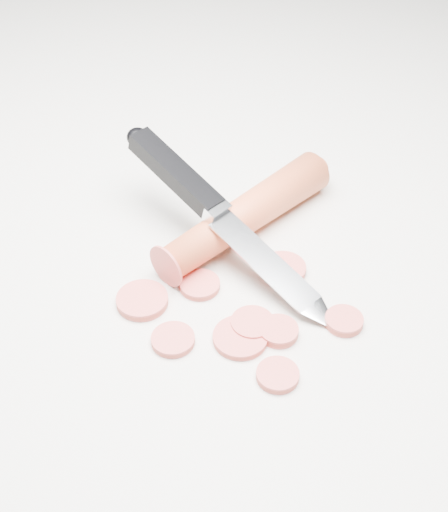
{
  "coord_description": "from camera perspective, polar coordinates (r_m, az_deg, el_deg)",
  "views": [
    {
      "loc": [
        -0.04,
        -0.43,
        0.4
      ],
      "look_at": [
        -0.02,
        -0.02,
        0.02
      ],
      "focal_mm": 50.0,
      "sensor_mm": 36.0,
      "label": 1
    }
  ],
  "objects": [
    {
      "name": "carrot_slice_7",
      "position": [
        0.56,
        -1.95,
        -2.32
      ],
      "size": [
        0.03,
        0.03,
        0.01
      ],
      "primitive_type": "cylinder",
      "color": "#D24842",
      "rests_on": "ground"
    },
    {
      "name": "carrot_slice_8",
      "position": [
        0.54,
        9.58,
        -5.14
      ],
      "size": [
        0.03,
        0.03,
        0.01
      ],
      "primitive_type": "cylinder",
      "color": "#D24842",
      "rests_on": "ground"
    },
    {
      "name": "carrot",
      "position": [
        0.6,
        1.74,
        3.32
      ],
      "size": [
        0.15,
        0.14,
        0.03
      ],
      "primitive_type": "cylinder",
      "rotation": [
        1.57,
        0.0,
        -0.83
      ],
      "color": "#DA4E26",
      "rests_on": "ground"
    },
    {
      "name": "carrot_slice_5",
      "position": [
        0.55,
        -6.56,
        -3.54
      ],
      "size": [
        0.04,
        0.04,
        0.01
      ],
      "primitive_type": "cylinder",
      "color": "#D24842",
      "rests_on": "ground"
    },
    {
      "name": "carrot_slice_6",
      "position": [
        0.53,
        4.39,
        -6.02
      ],
      "size": [
        0.03,
        0.03,
        0.01
      ],
      "primitive_type": "cylinder",
      "color": "#D24842",
      "rests_on": "ground"
    },
    {
      "name": "carrot_slice_0",
      "position": [
        0.52,
        -4.1,
        -6.69
      ],
      "size": [
        0.03,
        0.03,
        0.01
      ],
      "primitive_type": "cylinder",
      "color": "#D24842",
      "rests_on": "ground"
    },
    {
      "name": "ground",
      "position": [
        0.58,
        2.38,
        -0.14
      ],
      "size": [
        2.4,
        2.4,
        0.0
      ],
      "primitive_type": "plane",
      "color": "silver",
      "rests_on": "ground"
    },
    {
      "name": "carrot_slice_3",
      "position": [
        0.5,
        4.32,
        -9.47
      ],
      "size": [
        0.03,
        0.03,
        0.01
      ],
      "primitive_type": "cylinder",
      "color": "#D24842",
      "rests_on": "ground"
    },
    {
      "name": "carrot_slice_4",
      "position": [
        0.57,
        4.76,
        -1.03
      ],
      "size": [
        0.04,
        0.04,
        0.01
      ],
      "primitive_type": "cylinder",
      "color": "#D24842",
      "rests_on": "ground"
    },
    {
      "name": "carrot_slice_1",
      "position": [
        0.53,
        2.28,
        -5.44
      ],
      "size": [
        0.03,
        0.03,
        0.01
      ],
      "primitive_type": "cylinder",
      "color": "#D24842",
      "rests_on": "ground"
    },
    {
      "name": "kitchen_knife",
      "position": [
        0.56,
        0.41,
        2.87
      ],
      "size": [
        0.18,
        0.19,
        0.07
      ],
      "primitive_type": null,
      "color": "silver",
      "rests_on": "ground"
    },
    {
      "name": "carrot_slice_2",
      "position": [
        0.52,
        1.32,
        -6.54
      ],
      "size": [
        0.04,
        0.04,
        0.01
      ],
      "primitive_type": "cylinder",
      "color": "#D24842",
      "rests_on": "ground"
    }
  ]
}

